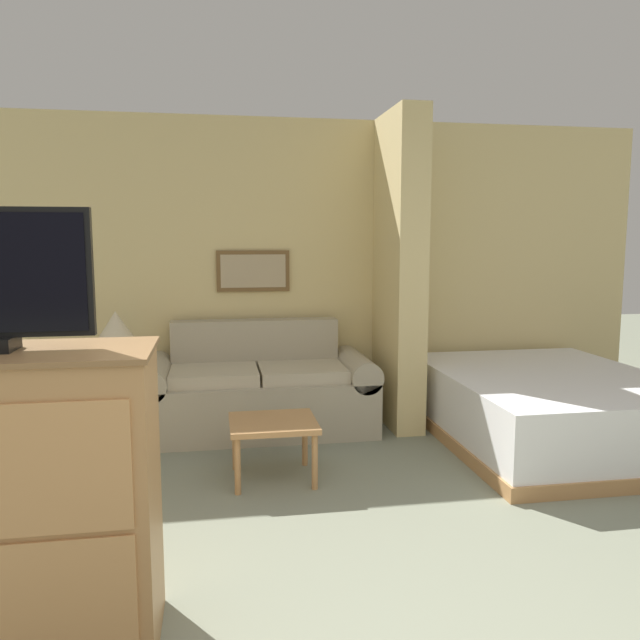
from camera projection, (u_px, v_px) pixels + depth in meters
wall_back at (288, 270)px, 5.53m from camera, size 6.53×0.16×2.60m
wall_partition_pillar at (399, 271)px, 5.22m from camera, size 0.24×0.82×2.60m
couch at (258, 391)px, 5.13m from camera, size 1.89×0.84×0.88m
coffee_table at (273, 428)px, 4.07m from camera, size 0.56×0.51×0.40m
side_table at (118, 383)px, 4.87m from camera, size 0.37×0.37×0.58m
table_lamp at (116, 329)px, 4.81m from camera, size 0.32×0.32×0.44m
bed at (547, 406)px, 4.86m from camera, size 1.66×2.10×0.54m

